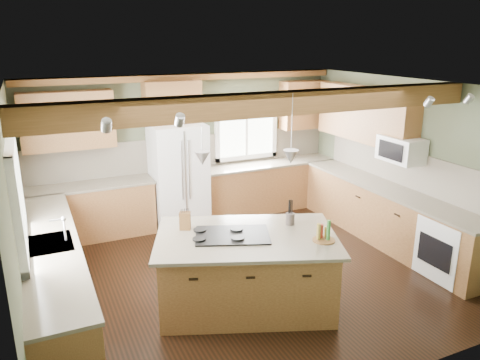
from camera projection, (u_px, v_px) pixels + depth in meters
name	position (u px, v px, depth m)	size (l,w,h in m)	color
floor	(247.00, 273.00, 6.60)	(5.60, 5.60, 0.00)	black
ceiling	(248.00, 86.00, 5.84)	(5.60, 5.60, 0.00)	silver
wall_back	(187.00, 147.00, 8.39)	(5.60, 5.60, 0.00)	#4D563D
wall_left	(16.00, 218.00, 5.10)	(5.00, 5.00, 0.00)	#4D563D
wall_right	(408.00, 163.00, 7.34)	(5.00, 5.00, 0.00)	#4D563D
ceiling_beam	(275.00, 104.00, 5.27)	(5.55, 0.26, 0.26)	brown
soffit_trim	(187.00, 77.00, 7.95)	(5.55, 0.20, 0.10)	brown
backsplash_back	(188.00, 152.00, 8.41)	(5.58, 0.03, 0.58)	brown
backsplash_right	(404.00, 168.00, 7.40)	(0.03, 3.70, 0.58)	brown
base_cab_back_left	(91.00, 212.00, 7.67)	(2.02, 0.60, 0.88)	brown
counter_back_left	(88.00, 186.00, 7.53)	(2.06, 0.64, 0.04)	#4D4438
base_cab_back_right	(268.00, 187.00, 8.98)	(2.62, 0.60, 0.88)	brown
counter_back_right	(268.00, 164.00, 8.84)	(2.66, 0.64, 0.04)	#4D4438
base_cab_left	(54.00, 280.00, 5.52)	(0.60, 3.70, 0.88)	brown
counter_left	(50.00, 245.00, 5.38)	(0.64, 3.74, 0.04)	#4D4438
base_cab_right	(386.00, 216.00, 7.51)	(0.60, 3.70, 0.88)	brown
counter_right	(389.00, 189.00, 7.38)	(0.64, 3.74, 0.04)	#4D4438
upper_cab_back_left	(68.00, 121.00, 7.26)	(1.40, 0.35, 0.90)	brown
upper_cab_over_fridge	(172.00, 102.00, 7.87)	(0.96, 0.35, 0.70)	brown
upper_cab_right	(365.00, 114.00, 7.86)	(0.35, 2.20, 0.90)	brown
upper_cab_back_corner	(303.00, 105.00, 8.97)	(0.90, 0.35, 0.90)	brown
window_left	(15.00, 194.00, 5.08)	(0.04, 1.60, 1.05)	white
window_back	(246.00, 129.00, 8.76)	(1.10, 0.04, 1.00)	white
sink	(50.00, 244.00, 5.38)	(0.50, 0.65, 0.03)	#262628
faucet	(65.00, 230.00, 5.41)	(0.02, 0.02, 0.28)	#B2B2B7
dishwasher	(65.00, 343.00, 4.39)	(0.60, 0.60, 0.84)	white
oven	(451.00, 248.00, 6.38)	(0.60, 0.72, 0.84)	white
microwave	(401.00, 149.00, 7.13)	(0.40, 0.70, 0.38)	white
pendant_left	(202.00, 158.00, 5.27)	(0.18, 0.18, 0.16)	#B2B2B7
pendant_right	(291.00, 157.00, 5.33)	(0.18, 0.18, 0.16)	#B2B2B7
refrigerator	(179.00, 176.00, 8.06)	(0.90, 0.74, 1.80)	white
island	(246.00, 272.00, 5.72)	(2.01, 1.23, 0.88)	brown
island_top	(246.00, 237.00, 5.58)	(2.15, 1.36, 0.04)	#4D4438
cooktop	(232.00, 235.00, 5.57)	(0.87, 0.58, 0.02)	black
knife_block	(185.00, 221.00, 5.73)	(0.13, 0.10, 0.22)	brown
utensil_crock	(290.00, 219.00, 5.89)	(0.11, 0.11, 0.15)	#3D3731
bottle_tray	(324.00, 231.00, 5.40)	(0.26, 0.26, 0.24)	brown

